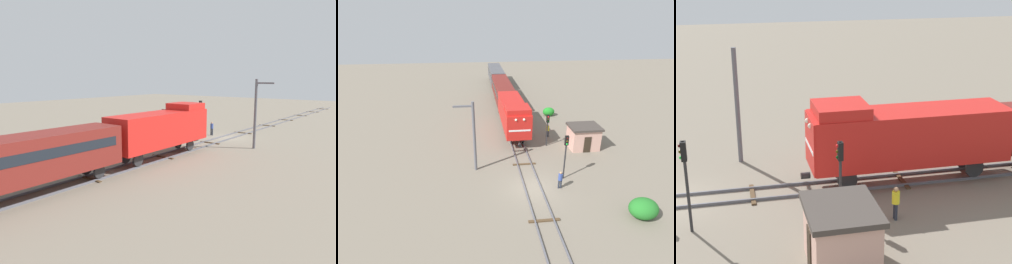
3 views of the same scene
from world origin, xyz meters
TOP-DOWN VIEW (x-y plane):
  - locomotive at (0.00, 12.67)m, footprint 2.90×11.60m
  - traffic_signal_near at (3.20, 1.21)m, footprint 0.32×0.34m
  - traffic_signal_mid at (3.40, 8.22)m, footprint 0.32×0.34m
  - worker_by_signal at (4.20, 10.76)m, footprint 0.38×0.38m
  - catenary_mast at (-5.07, 3.79)m, footprint 1.94×0.28m
  - relay_hut at (7.50, 7.34)m, footprint 3.50×2.90m

SIDE VIEW (x-z plane):
  - worker_by_signal at x=4.20m, z-range 0.15..1.85m
  - relay_hut at x=7.50m, z-range 0.02..2.76m
  - traffic_signal_mid at x=3.40m, z-range 0.77..4.66m
  - locomotive at x=0.00m, z-range 0.47..5.07m
  - traffic_signal_near at x=3.20m, z-range 0.85..5.27m
  - catenary_mast at x=-5.07m, z-range 0.24..7.32m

